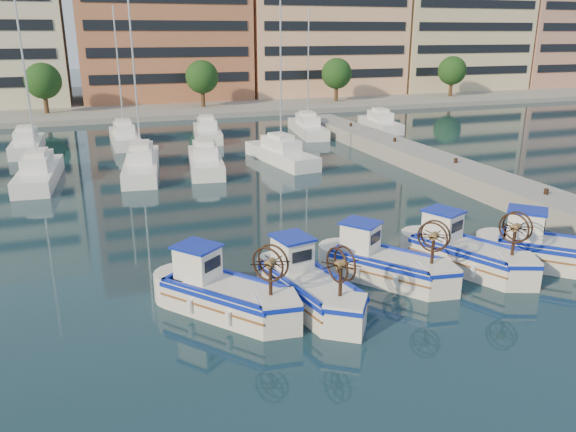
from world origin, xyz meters
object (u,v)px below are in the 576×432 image
object	(u,v)px
fishing_boat_b	(308,284)
fishing_boat_d	(464,250)
fishing_boat_e	(552,248)
fishing_boat_c	(384,261)
fishing_boat_a	(223,291)

from	to	relation	value
fishing_boat_b	fishing_boat_d	bearing A→B (deg)	-4.19
fishing_boat_b	fishing_boat_d	xyz separation A→B (m)	(7.27, 0.87, 0.01)
fishing_boat_d	fishing_boat_e	xyz separation A→B (m)	(3.56, -1.09, 0.03)
fishing_boat_c	fishing_boat_d	distance (m)	3.67
fishing_boat_d	fishing_boat_e	size ratio (longest dim) A/B	1.03
fishing_boat_a	fishing_boat_c	distance (m)	6.63
fishing_boat_a	fishing_boat_e	size ratio (longest dim) A/B	0.99
fishing_boat_c	fishing_boat_d	bearing A→B (deg)	-38.65
fishing_boat_b	fishing_boat_c	xyz separation A→B (m)	(3.60, 0.99, -0.02)
fishing_boat_c	fishing_boat_d	world-z (taller)	fishing_boat_d
fishing_boat_c	fishing_boat_a	bearing A→B (deg)	148.34
fishing_boat_a	fishing_boat_b	world-z (taller)	fishing_boat_a
fishing_boat_a	fishing_boat_c	size ratio (longest dim) A/B	1.02
fishing_boat_a	fishing_boat_d	distance (m)	10.28
fishing_boat_a	fishing_boat_d	size ratio (longest dim) A/B	0.96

